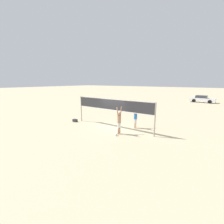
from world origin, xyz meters
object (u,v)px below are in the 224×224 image
(player_blocker, at_px, (135,117))
(parked_car_near, at_px, (202,99))
(volleyball_net, at_px, (112,106))
(gear_bag, at_px, (75,120))
(player_spiker, at_px, (119,120))
(volleyball, at_px, (116,134))

(player_blocker, bearing_deg, parked_car_near, 171.66)
(volleyball_net, distance_m, parked_car_near, 23.56)
(parked_car_near, bearing_deg, player_blocker, -94.00)
(volleyball_net, relative_size, gear_bag, 16.93)
(volleyball_net, xyz_separation_m, player_spiker, (1.37, -1.00, -0.78))
(volleyball_net, distance_m, gear_bag, 4.54)
(player_spiker, height_order, parked_car_near, player_spiker)
(volleyball_net, xyz_separation_m, parked_car_near, (4.93, 23.00, -1.29))
(gear_bag, bearing_deg, volleyball_net, 7.69)
(volleyball_net, relative_size, parked_car_near, 1.77)
(volleyball, bearing_deg, gear_bag, 170.76)
(player_spiker, relative_size, parked_car_near, 0.49)
(player_spiker, height_order, player_blocker, player_spiker)
(player_blocker, relative_size, gear_bag, 4.33)
(gear_bag, bearing_deg, player_spiker, -4.57)
(player_blocker, relative_size, parked_car_near, 0.45)
(volleyball_net, bearing_deg, player_blocker, 31.69)
(gear_bag, height_order, parked_car_near, parked_car_near)
(volleyball, bearing_deg, player_blocker, 83.19)
(gear_bag, xyz_separation_m, parked_car_near, (9.08, 23.56, 0.47))
(volleyball_net, bearing_deg, volleyball, -46.06)
(volleyball, relative_size, gear_bag, 0.48)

